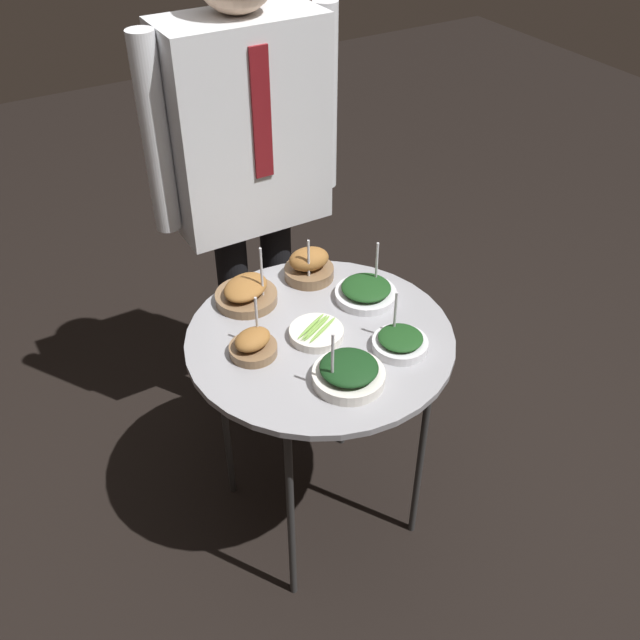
% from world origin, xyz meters
% --- Properties ---
extents(ground_plane, '(8.00, 8.00, 0.00)m').
position_xyz_m(ground_plane, '(0.00, 0.00, 0.00)').
color(ground_plane, black).
extents(serving_cart, '(0.69, 0.69, 0.71)m').
position_xyz_m(serving_cart, '(0.00, 0.00, 0.66)').
color(serving_cart, '#939399').
rests_on(serving_cart, ground_plane).
extents(bowl_asparagus_mid_right, '(0.14, 0.14, 0.03)m').
position_xyz_m(bowl_asparagus_mid_right, '(-0.01, 0.00, 0.73)').
color(bowl_asparagus_mid_right, silver).
rests_on(bowl_asparagus_mid_right, serving_cart).
extents(bowl_spinach_near_rim, '(0.14, 0.14, 0.15)m').
position_xyz_m(bowl_spinach_near_rim, '(0.15, -0.14, 0.73)').
color(bowl_spinach_near_rim, silver).
rests_on(bowl_spinach_near_rim, serving_cart).
extents(bowl_roast_far_rim, '(0.12, 0.12, 0.15)m').
position_xyz_m(bowl_roast_far_rim, '(-0.18, 0.02, 0.74)').
color(bowl_roast_far_rim, brown).
rests_on(bowl_roast_far_rim, serving_cart).
extents(bowl_roast_back_right, '(0.14, 0.14, 0.15)m').
position_xyz_m(bowl_roast_back_right, '(0.10, 0.24, 0.75)').
color(bowl_roast_back_right, brown).
rests_on(bowl_roast_back_right, serving_cart).
extents(bowl_spinach_front_right, '(0.17, 0.17, 0.15)m').
position_xyz_m(bowl_spinach_front_right, '(0.19, 0.08, 0.74)').
color(bowl_spinach_front_right, silver).
rests_on(bowl_spinach_front_right, serving_cart).
extents(bowl_spinach_front_left, '(0.17, 0.17, 0.17)m').
position_xyz_m(bowl_spinach_front_left, '(-0.03, -0.18, 0.74)').
color(bowl_spinach_front_left, silver).
rests_on(bowl_spinach_front_left, serving_cart).
extents(bowl_roast_mid_left, '(0.17, 0.17, 0.17)m').
position_xyz_m(bowl_roast_mid_left, '(-0.10, 0.22, 0.74)').
color(bowl_roast_mid_left, brown).
rests_on(bowl_roast_mid_left, serving_cart).
extents(waiter_figure, '(0.58, 0.22, 1.58)m').
position_xyz_m(waiter_figure, '(0.06, 0.51, 1.00)').
color(waiter_figure, black).
rests_on(waiter_figure, ground_plane).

